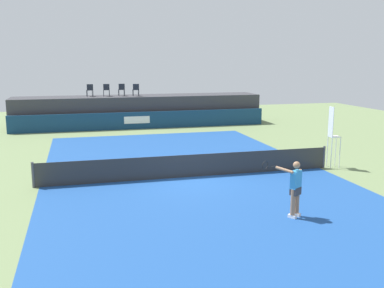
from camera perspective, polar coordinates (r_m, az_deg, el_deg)
ground_plane at (r=21.23m, az=-2.20°, el=-2.23°), size 48.00×48.00×0.00m
court_inner at (r=18.40m, az=-0.17°, el=-4.28°), size 12.00×22.00×0.00m
sponsor_wall at (r=31.30m, az=-6.38°, el=3.07°), size 18.00×0.22×1.20m
spectator_platform at (r=33.01m, az=-6.85°, el=4.34°), size 18.00×2.80×2.20m
spectator_chair_far_left at (r=32.70m, az=-13.10°, el=6.88°), size 0.48×0.48×0.89m
spectator_chair_left at (r=32.73m, az=-11.03°, el=6.96°), size 0.45×0.45×0.89m
spectator_chair_center at (r=32.85m, az=-9.11°, el=7.04°), size 0.44×0.44×0.89m
spectator_chair_right at (r=32.48m, az=-7.28°, el=7.04°), size 0.45×0.45×0.89m
umpire_chair at (r=20.68m, az=17.72°, el=1.38°), size 0.48×0.48×2.76m
tennis_net at (r=18.28m, az=-0.17°, el=-2.85°), size 12.40×0.02×0.95m
net_post_near at (r=17.82m, az=-19.90°, el=-3.80°), size 0.10×0.10×1.00m
net_post_far at (r=20.68m, az=16.71°, el=-1.63°), size 0.10×0.10×1.00m
tennis_player at (r=13.95m, az=13.15°, el=-5.44°), size 1.10×1.01×1.77m
tennis_ball at (r=20.01m, az=-6.30°, el=-3.00°), size 0.07×0.07×0.07m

